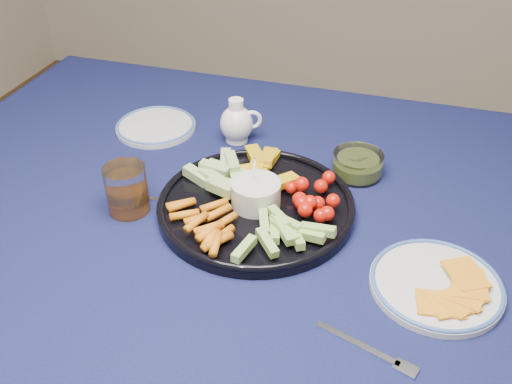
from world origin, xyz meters
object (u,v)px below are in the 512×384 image
(dining_table, at_px, (301,248))
(juice_tumbler, at_px, (127,192))
(cheese_plate, at_px, (437,283))
(side_plate_extra, at_px, (156,126))
(crudite_platter, at_px, (255,202))
(creamer_pitcher, at_px, (237,123))
(pickle_bowl, at_px, (357,165))

(dining_table, distance_m, juice_tumbler, 0.35)
(cheese_plate, relative_size, side_plate_extra, 1.15)
(crudite_platter, relative_size, creamer_pitcher, 3.64)
(cheese_plate, xyz_separation_m, side_plate_extra, (-0.64, 0.34, -0.00))
(crudite_platter, height_order, side_plate_extra, crudite_platter)
(dining_table, distance_m, crudite_platter, 0.14)
(crudite_platter, height_order, juice_tumbler, crudite_platter)
(creamer_pitcher, bearing_deg, cheese_plate, -37.49)
(side_plate_extra, bearing_deg, dining_table, -27.66)
(juice_tumbler, bearing_deg, crudite_platter, 15.87)
(creamer_pitcher, distance_m, juice_tumbler, 0.32)
(creamer_pitcher, xyz_separation_m, juice_tumbler, (-0.11, -0.30, -0.00))
(dining_table, xyz_separation_m, crudite_platter, (-0.09, -0.02, 0.11))
(dining_table, bearing_deg, creamer_pitcher, 133.10)
(pickle_bowl, bearing_deg, dining_table, -115.02)
(side_plate_extra, bearing_deg, creamer_pitcher, 2.15)
(dining_table, relative_size, creamer_pitcher, 16.50)
(pickle_bowl, xyz_separation_m, side_plate_extra, (-0.47, 0.05, -0.01))
(creamer_pitcher, bearing_deg, dining_table, -46.90)
(dining_table, height_order, pickle_bowl, pickle_bowl)
(pickle_bowl, xyz_separation_m, juice_tumbler, (-0.39, -0.24, 0.02))
(dining_table, height_order, crudite_platter, crudite_platter)
(dining_table, xyz_separation_m, cheese_plate, (0.25, -0.13, 0.10))
(cheese_plate, distance_m, juice_tumbler, 0.56)
(crudite_platter, bearing_deg, juice_tumbler, -164.13)
(dining_table, xyz_separation_m, creamer_pitcher, (-0.20, 0.22, 0.13))
(crudite_platter, distance_m, cheese_plate, 0.35)
(creamer_pitcher, bearing_deg, juice_tumbler, -110.56)
(cheese_plate, distance_m, side_plate_extra, 0.73)
(dining_table, distance_m, cheese_plate, 0.29)
(dining_table, height_order, cheese_plate, cheese_plate)
(crudite_platter, distance_m, creamer_pitcher, 0.26)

